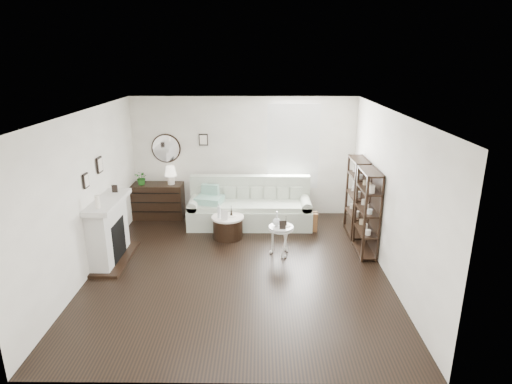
{
  "coord_description": "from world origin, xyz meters",
  "views": [
    {
      "loc": [
        0.37,
        -6.69,
        3.54
      ],
      "look_at": [
        0.29,
        0.8,
        1.14
      ],
      "focal_mm": 30.0,
      "sensor_mm": 36.0,
      "label": 1
    }
  ],
  "objects_px": {
    "sofa": "(250,209)",
    "dresser": "(157,201)",
    "pedestal_table": "(281,229)",
    "drum_table": "(228,227)"
  },
  "relations": [
    {
      "from": "sofa",
      "to": "dresser",
      "type": "distance_m",
      "value": 2.15
    },
    {
      "from": "sofa",
      "to": "dresser",
      "type": "xyz_separation_m",
      "value": [
        -2.12,
        0.39,
        0.06
      ]
    },
    {
      "from": "drum_table",
      "to": "dresser",
      "type": "bearing_deg",
      "value": 145.96
    },
    {
      "from": "dresser",
      "to": "pedestal_table",
      "type": "distance_m",
      "value": 3.32
    },
    {
      "from": "drum_table",
      "to": "pedestal_table",
      "type": "relative_size",
      "value": 1.17
    },
    {
      "from": "sofa",
      "to": "dresser",
      "type": "bearing_deg",
      "value": 169.6
    },
    {
      "from": "dresser",
      "to": "drum_table",
      "type": "height_order",
      "value": "dresser"
    },
    {
      "from": "sofa",
      "to": "pedestal_table",
      "type": "relative_size",
      "value": 4.72
    },
    {
      "from": "sofa",
      "to": "pedestal_table",
      "type": "xyz_separation_m",
      "value": [
        0.61,
        -1.51,
        0.17
      ]
    },
    {
      "from": "sofa",
      "to": "dresser",
      "type": "relative_size",
      "value": 2.23
    }
  ]
}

